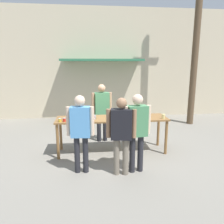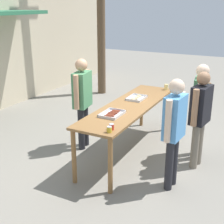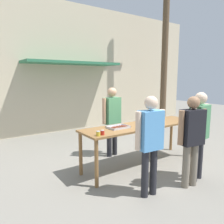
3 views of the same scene
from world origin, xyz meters
name	(u,v)px [view 1 (image 1 of 3)]	position (x,y,z in m)	size (l,w,h in m)	color
ground_plane	(112,152)	(0.00, 0.00, 0.00)	(24.00, 24.00, 0.00)	gray
building_facade_back	(101,64)	(0.00, 3.98, 2.26)	(12.00, 1.11, 4.50)	beige
serving_table	(112,122)	(0.00, 0.00, 0.82)	(2.80, 0.74, 0.92)	brown
food_tray_sausages	(87,118)	(-0.62, 0.04, 0.93)	(0.42, 0.30, 0.04)	silver
food_tray_buns	(126,116)	(0.37, 0.04, 0.93)	(0.40, 0.29, 0.05)	silver
condiment_jar_mustard	(60,120)	(-1.26, -0.26, 0.96)	(0.07, 0.07, 0.09)	gold
condiment_jar_ketchup	(64,120)	(-1.17, -0.24, 0.96)	(0.07, 0.07, 0.09)	#B22319
beer_cup	(163,117)	(1.26, -0.25, 0.97)	(0.08, 0.08, 0.12)	#DBC67A
person_server_behind_table	(102,108)	(-0.20, 0.86, 1.01)	(0.59, 0.29, 1.69)	#232328
person_customer_holding_hotdog	(80,127)	(-0.76, -1.02, 0.98)	(0.56, 0.25, 1.65)	#232328
person_customer_with_cup	(137,127)	(0.39, -1.12, 0.99)	(0.58, 0.28, 1.66)	#232328
person_customer_waiting_in_line	(121,130)	(0.05, -1.21, 0.96)	(0.60, 0.29, 1.61)	#756B5B
utility_pole	(197,29)	(3.30, 2.41, 3.45)	(1.10, 0.24, 6.75)	brown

